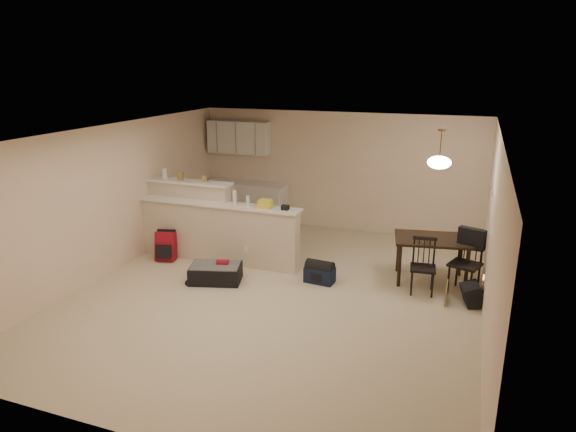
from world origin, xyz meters
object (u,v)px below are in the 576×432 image
at_px(red_backpack, 166,246).
at_px(navy_duffel, 320,275).
at_px(dining_chair_far, 465,263).
at_px(suitcase, 216,273).
at_px(pendant_lamp, 439,162).
at_px(dining_table, 432,243).
at_px(black_daypack, 472,295).
at_px(dining_chair_near, 423,267).

bearing_deg(red_backpack, navy_duffel, -14.01).
xyz_separation_m(dining_chair_far, suitcase, (-3.83, -0.96, -0.36)).
height_order(pendant_lamp, navy_duffel, pendant_lamp).
relative_size(dining_table, red_backpack, 2.48).
bearing_deg(dining_table, dining_chair_far, -38.55).
height_order(dining_chair_far, suitcase, dining_chair_far).
height_order(dining_table, dining_chair_far, dining_chair_far).
xyz_separation_m(pendant_lamp, red_backpack, (-4.61, -0.69, -1.73)).
bearing_deg(red_backpack, black_daypack, -14.01).
relative_size(red_backpack, black_daypack, 1.46).
xyz_separation_m(suitcase, red_backpack, (-1.30, 0.55, 0.13)).
xyz_separation_m(dining_chair_near, red_backpack, (-4.53, -0.17, -0.17)).
distance_m(dining_chair_far, suitcase, 3.97).
bearing_deg(suitcase, dining_chair_far, -2.20).
relative_size(dining_chair_far, red_backpack, 1.88).
distance_m(dining_chair_far, red_backpack, 5.16).
relative_size(dining_chair_far, black_daypack, 2.75).
height_order(dining_chair_near, red_backpack, dining_chair_near).
relative_size(pendant_lamp, suitcase, 0.76).
xyz_separation_m(dining_chair_near, suitcase, (-3.23, -0.72, -0.30)).
distance_m(red_backpack, black_daypack, 5.28).
bearing_deg(navy_duffel, dining_table, 28.02).
relative_size(navy_duffel, black_daypack, 1.32).
distance_m(dining_table, black_daypack, 1.09).
relative_size(pendant_lamp, dining_chair_near, 0.71).
height_order(red_backpack, black_daypack, red_backpack).
distance_m(dining_chair_far, navy_duffel, 2.28).
distance_m(dining_chair_near, black_daypack, 0.82).
relative_size(dining_table, pendant_lamp, 2.11).
relative_size(dining_table, black_daypack, 3.63).
bearing_deg(dining_chair_far, black_daypack, -51.11).
bearing_deg(dining_chair_far, dining_chair_near, -138.90).
distance_m(navy_duffel, black_daypack, 2.36).
bearing_deg(suitcase, dining_chair_near, -3.69).
xyz_separation_m(red_backpack, navy_duffel, (2.92, 0.00, -0.13)).
relative_size(pendant_lamp, navy_duffel, 1.30).
height_order(pendant_lamp, dining_chair_near, pendant_lamp).
bearing_deg(pendant_lamp, black_daypack, -45.82).
relative_size(dining_chair_near, suitcase, 1.07).
xyz_separation_m(dining_table, navy_duffel, (-1.69, -0.69, -0.52)).
relative_size(red_backpack, navy_duffel, 1.11).
bearing_deg(pendant_lamp, suitcase, -159.40).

